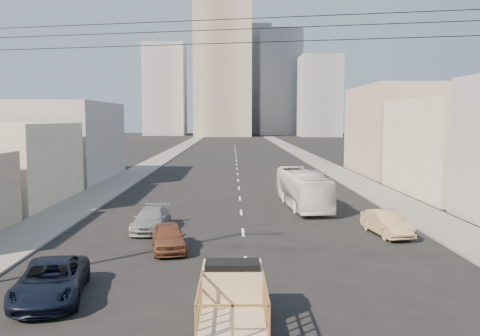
{
  "coord_description": "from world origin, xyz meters",
  "views": [
    {
      "loc": [
        -0.58,
        -13.88,
        6.35
      ],
      "look_at": [
        -0.15,
        15.19,
        3.5
      ],
      "focal_mm": 38.0,
      "sensor_mm": 36.0,
      "label": 1
    }
  ],
  "objects_px": {
    "city_bus": "(303,189)",
    "sedan_tan": "(387,223)",
    "sedan_brown": "(169,237)",
    "navy_pickup": "(51,280)",
    "flatbed_pickup": "(232,296)",
    "sedan_grey": "(151,219)"
  },
  "relations": [
    {
      "from": "city_bus",
      "to": "sedan_tan",
      "type": "bearing_deg",
      "value": -73.45
    },
    {
      "from": "sedan_brown",
      "to": "sedan_tan",
      "type": "distance_m",
      "value": 11.88
    },
    {
      "from": "navy_pickup",
      "to": "sedan_brown",
      "type": "relative_size",
      "value": 1.25
    },
    {
      "from": "navy_pickup",
      "to": "sedan_brown",
      "type": "height_order",
      "value": "navy_pickup"
    },
    {
      "from": "flatbed_pickup",
      "to": "sedan_brown",
      "type": "height_order",
      "value": "flatbed_pickup"
    },
    {
      "from": "sedan_grey",
      "to": "sedan_brown",
      "type": "bearing_deg",
      "value": -68.77
    },
    {
      "from": "sedan_tan",
      "to": "sedan_grey",
      "type": "bearing_deg",
      "value": 165.41
    },
    {
      "from": "flatbed_pickup",
      "to": "navy_pickup",
      "type": "xyz_separation_m",
      "value": [
        -6.39,
        2.85,
        -0.42
      ]
    },
    {
      "from": "sedan_grey",
      "to": "city_bus",
      "type": "bearing_deg",
      "value": 39.83
    },
    {
      "from": "city_bus",
      "to": "sedan_grey",
      "type": "relative_size",
      "value": 2.17
    },
    {
      "from": "city_bus",
      "to": "sedan_tan",
      "type": "relative_size",
      "value": 2.36
    },
    {
      "from": "city_bus",
      "to": "sedan_brown",
      "type": "distance_m",
      "value": 14.39
    },
    {
      "from": "sedan_brown",
      "to": "sedan_tan",
      "type": "height_order",
      "value": "sedan_tan"
    },
    {
      "from": "sedan_grey",
      "to": "sedan_tan",
      "type": "bearing_deg",
      "value": -3.95
    },
    {
      "from": "city_bus",
      "to": "sedan_tan",
      "type": "height_order",
      "value": "city_bus"
    },
    {
      "from": "sedan_brown",
      "to": "sedan_tan",
      "type": "xyz_separation_m",
      "value": [
        11.49,
        3.03,
        0.01
      ]
    },
    {
      "from": "sedan_tan",
      "to": "navy_pickup",
      "type": "bearing_deg",
      "value": -155.75
    },
    {
      "from": "sedan_brown",
      "to": "sedan_grey",
      "type": "bearing_deg",
      "value": 98.71
    },
    {
      "from": "flatbed_pickup",
      "to": "sedan_grey",
      "type": "distance_m",
      "value": 14.55
    },
    {
      "from": "city_bus",
      "to": "sedan_grey",
      "type": "distance_m",
      "value": 12.24
    },
    {
      "from": "city_bus",
      "to": "flatbed_pickup",
      "type": "bearing_deg",
      "value": -107.67
    },
    {
      "from": "navy_pickup",
      "to": "sedan_grey",
      "type": "distance_m",
      "value": 11.09
    }
  ]
}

